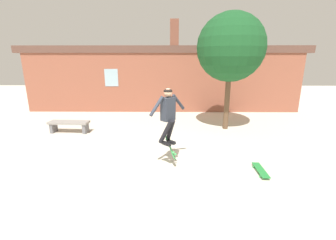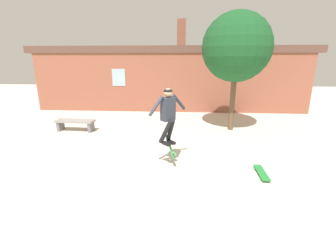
{
  "view_description": "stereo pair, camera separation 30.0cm",
  "coord_description": "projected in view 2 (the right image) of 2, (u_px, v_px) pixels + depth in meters",
  "views": [
    {
      "loc": [
        0.43,
        -4.58,
        2.8
      ],
      "look_at": [
        0.36,
        0.97,
        1.28
      ],
      "focal_mm": 24.0,
      "sensor_mm": 36.0,
      "label": 1
    },
    {
      "loc": [
        0.73,
        -4.57,
        2.8
      ],
      "look_at": [
        0.36,
        0.97,
        1.28
      ],
      "focal_mm": 24.0,
      "sensor_mm": 36.0,
      "label": 2
    }
  ],
  "objects": [
    {
      "name": "skateboard_flipping",
      "position": [
        170.0,
        146.0,
        6.02
      ],
      "size": [
        0.35,
        0.64,
        0.63
      ],
      "rotation": [
        0.0,
        0.0,
        -1.08
      ],
      "color": "#237F38"
    },
    {
      "name": "skateboard_resting",
      "position": [
        262.0,
        172.0,
        5.58
      ],
      "size": [
        0.25,
        0.83,
        0.08
      ],
      "rotation": [
        0.0,
        0.0,
        1.54
      ],
      "color": "#237F38",
      "rests_on": "ground_plane"
    },
    {
      "name": "tree_right",
      "position": [
        236.0,
        48.0,
        8.38
      ],
      "size": [
        2.59,
        2.59,
        4.51
      ],
      "color": "brown",
      "rests_on": "ground_plane"
    },
    {
      "name": "ground_plane",
      "position": [
        150.0,
        184.0,
        5.18
      ],
      "size": [
        40.0,
        40.0,
        0.0
      ],
      "primitive_type": "plane",
      "color": "beige"
    },
    {
      "name": "skater",
      "position": [
        168.0,
        112.0,
        5.7
      ],
      "size": [
        0.92,
        0.92,
        1.47
      ],
      "rotation": [
        0.0,
        0.0,
        -0.78
      ],
      "color": "#282D38"
    },
    {
      "name": "building_backdrop",
      "position": [
        169.0,
        78.0,
        11.98
      ],
      "size": [
        15.41,
        0.52,
        4.72
      ],
      "color": "#93513D",
      "rests_on": "ground_plane"
    },
    {
      "name": "park_bench",
      "position": [
        75.0,
        123.0,
        8.95
      ],
      "size": [
        1.56,
        0.53,
        0.46
      ],
      "rotation": [
        0.0,
        0.0,
        -0.05
      ],
      "color": "gray",
      "rests_on": "ground_plane"
    }
  ]
}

